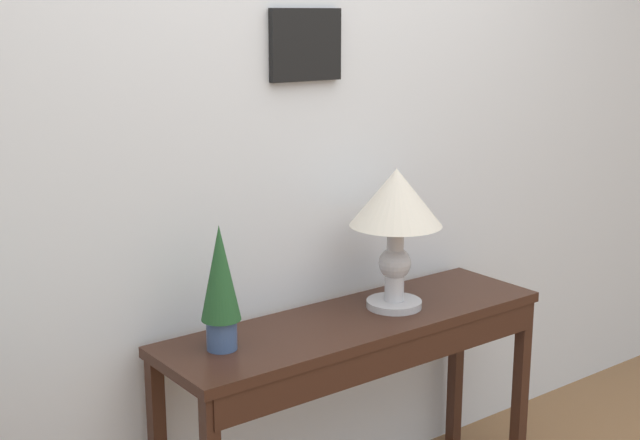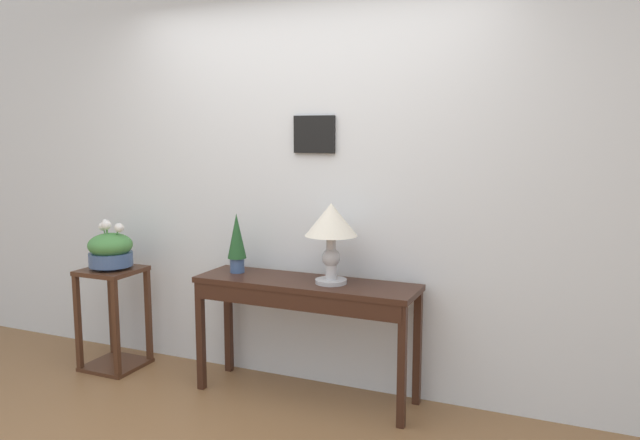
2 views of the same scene
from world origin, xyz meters
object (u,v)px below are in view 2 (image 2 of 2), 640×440
Objects in this scene: potted_plant_on_console at (237,241)px; pedestal_stand_left at (114,318)px; table_lamp at (331,226)px; planter_bowl_wide at (110,249)px; console_table at (304,298)px.

potted_plant_on_console reaches higher than pedestal_stand_left.
pedestal_stand_left is at bearing -176.74° from table_lamp.
planter_bowl_wide is (-1.61, -0.09, -0.25)m from table_lamp.
console_table is 0.48m from table_lamp.
pedestal_stand_left is (-0.94, -0.12, -0.60)m from potted_plant_on_console.
planter_bowl_wide is at bearing -177.32° from console_table.
planter_bowl_wide is at bearing -41.65° from pedestal_stand_left.
pedestal_stand_left is at bearing 138.35° from planter_bowl_wide.
pedestal_stand_left is at bearing -172.62° from potted_plant_on_console.
table_lamp is 0.69m from potted_plant_on_console.
table_lamp reaches higher than console_table.
console_table is 1.47m from pedestal_stand_left.
table_lamp is at bearing -2.54° from potted_plant_on_console.
table_lamp reaches higher than potted_plant_on_console.
console_table is at bearing -171.73° from table_lamp.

